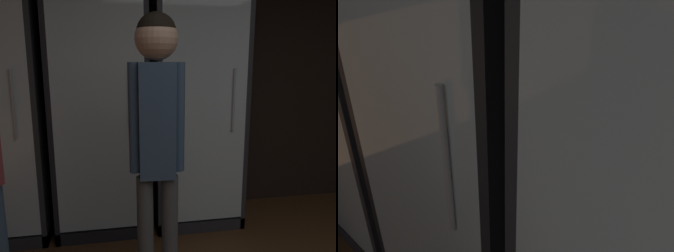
% 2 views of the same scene
% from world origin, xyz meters
% --- Properties ---
extents(wall_back, '(6.00, 0.06, 2.80)m').
position_xyz_m(wall_back, '(0.00, 3.03, 1.40)').
color(wall_back, black).
rests_on(wall_back, ground).
extents(cooler_left, '(0.77, 0.58, 2.09)m').
position_xyz_m(cooler_left, '(-1.27, 2.75, 1.02)').
color(cooler_left, black).
rests_on(cooler_left, ground).
extents(cooler_center, '(0.77, 0.58, 2.09)m').
position_xyz_m(cooler_center, '(-0.44, 2.75, 1.03)').
color(cooler_center, '#2B2B30').
rests_on(cooler_center, ground).
extents(shopper_near, '(0.30, 0.22, 1.70)m').
position_xyz_m(shopper_near, '(-0.94, 1.66, 1.11)').
color(shopper_near, '#4C4C4C').
rests_on(shopper_near, ground).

